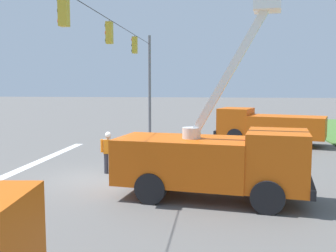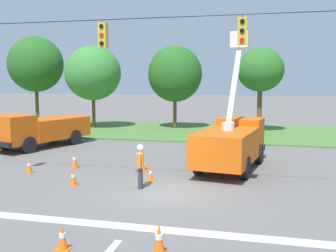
{
  "view_description": "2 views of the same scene",
  "coord_description": "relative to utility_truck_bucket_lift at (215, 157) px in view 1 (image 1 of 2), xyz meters",
  "views": [
    {
      "loc": [
        14.89,
        4.72,
        3.74
      ],
      "look_at": [
        -1.08,
        2.78,
        2.04
      ],
      "focal_mm": 42.0,
      "sensor_mm": 36.0,
      "label": 1
    },
    {
      "loc": [
        3.68,
        -14.38,
        4.29
      ],
      "look_at": [
        -0.08,
        1.14,
        2.43
      ],
      "focal_mm": 42.0,
      "sensor_mm": 36.0,
      "label": 2
    }
  ],
  "objects": [
    {
      "name": "traffic_cone_foreground_right",
      "position": [
        -9.1,
        -3.14,
        -1.09
      ],
      "size": [
        0.36,
        0.36,
        0.67
      ],
      "color": "orange",
      "rests_on": "ground"
    },
    {
      "name": "road_worker",
      "position": [
        -3.24,
        -4.46,
        -0.41
      ],
      "size": [
        0.31,
        0.64,
        1.77
      ],
      "color": "#383842",
      "rests_on": "ground"
    },
    {
      "name": "traffic_cone_foreground_left",
      "position": [
        -6.06,
        -4.69,
        -1.07
      ],
      "size": [
        0.36,
        0.36,
        0.69
      ],
      "color": "orange",
      "rests_on": "ground"
    },
    {
      "name": "ground_plane",
      "position": [
        -2.24,
        -4.71,
        -1.41
      ],
      "size": [
        200.0,
        200.0,
        0.0
      ],
      "primitive_type": "plane",
      "color": "#605E5B"
    },
    {
      "name": "traffic_cone_lane_edge_a",
      "position": [
        -3.98,
        -1.65,
        -1.13
      ],
      "size": [
        0.36,
        0.36,
        0.59
      ],
      "color": "orange",
      "rests_on": "ground"
    },
    {
      "name": "utility_truck_bucket_lift",
      "position": [
        0.0,
        0.0,
        0.0
      ],
      "size": [
        3.27,
        6.54,
        6.74
      ],
      "color": "#D6560F",
      "rests_on": "ground"
    },
    {
      "name": "traffic_cone_near_bucket",
      "position": [
        -3.2,
        -3.17,
        -1.13
      ],
      "size": [
        0.36,
        0.36,
        0.6
      ],
      "color": "orange",
      "rests_on": "ground"
    },
    {
      "name": "utility_truck_support_far",
      "position": [
        -12.46,
        3.28,
        -0.22
      ],
      "size": [
        4.3,
        7.01,
        2.21
      ],
      "color": "#D6560F",
      "rests_on": "ground"
    },
    {
      "name": "signal_gantry",
      "position": [
        -2.2,
        -4.71,
        3.17
      ],
      "size": [
        26.2,
        0.33,
        7.2
      ],
      "color": "slate",
      "rests_on": "ground"
    },
    {
      "name": "traffic_cone_lane_edge_b",
      "position": [
        -7.53,
        -1.68,
        -1.02
      ],
      "size": [
        0.36,
        0.36,
        0.79
      ],
      "color": "orange",
      "rests_on": "ground"
    }
  ]
}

